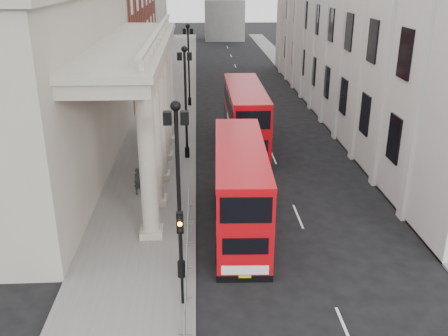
# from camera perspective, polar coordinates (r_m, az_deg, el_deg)

# --- Properties ---
(sidewalk_west) EXTENTS (6.00, 140.00, 0.12)m
(sidewalk_west) POSITION_cam_1_polar(r_m,az_deg,el_deg) (47.71, -6.91, 5.27)
(sidewalk_west) COLOR slate
(sidewalk_west) RESTS_ON ground
(sidewalk_east) EXTENTS (3.00, 140.00, 0.12)m
(sidewalk_east) POSITION_cam_1_polar(r_m,az_deg,el_deg) (49.38, 12.65, 5.46)
(sidewalk_east) COLOR slate
(sidewalk_east) RESTS_ON ground
(kerb) EXTENTS (0.20, 140.00, 0.14)m
(kerb) POSITION_cam_1_polar(r_m,az_deg,el_deg) (47.59, -3.35, 5.36)
(kerb) COLOR slate
(kerb) RESTS_ON ground
(portico_building) EXTENTS (9.00, 28.00, 12.00)m
(portico_building) POSITION_cam_1_polar(r_m,az_deg,el_deg) (36.16, -20.59, 8.55)
(portico_building) COLOR #A19A87
(portico_building) RESTS_ON ground
(lamp_post_south) EXTENTS (1.05, 0.44, 8.32)m
(lamp_post_south) POSITION_cam_1_polar(r_m,az_deg,el_deg) (21.44, -5.25, -1.52)
(lamp_post_south) COLOR black
(lamp_post_south) RESTS_ON sidewalk_west
(lamp_post_mid) EXTENTS (1.05, 0.44, 8.32)m
(lamp_post_mid) POSITION_cam_1_polar(r_m,az_deg,el_deg) (36.70, -4.41, 8.28)
(lamp_post_mid) COLOR black
(lamp_post_mid) RESTS_ON sidewalk_west
(lamp_post_north) EXTENTS (1.05, 0.44, 8.32)m
(lamp_post_north) POSITION_cam_1_polar(r_m,az_deg,el_deg) (52.40, -4.07, 12.27)
(lamp_post_north) COLOR black
(lamp_post_north) RESTS_ON sidewalk_west
(traffic_light) EXTENTS (0.28, 0.33, 4.30)m
(traffic_light) POSITION_cam_1_polar(r_m,az_deg,el_deg) (20.43, -4.98, -8.40)
(traffic_light) COLOR black
(traffic_light) RESTS_ON sidewalk_west
(crowd_barriers) EXTENTS (0.50, 18.75, 1.10)m
(crowd_barriers) POSITION_cam_1_polar(r_m,az_deg,el_deg) (21.94, -4.35, -13.61)
(crowd_barriers) COLOR gray
(crowd_barriers) RESTS_ON sidewalk_west
(bus_near) EXTENTS (3.02, 10.96, 4.69)m
(bus_near) POSITION_cam_1_polar(r_m,az_deg,el_deg) (27.00, 1.85, -2.11)
(bus_near) COLOR #BF080F
(bus_near) RESTS_ON ground
(bus_far) EXTENTS (2.81, 11.42, 4.93)m
(bus_far) POSITION_cam_1_polar(r_m,az_deg,el_deg) (39.89, 2.44, 5.94)
(bus_far) COLOR #AC070E
(bus_far) RESTS_ON ground
(pedestrian_a) EXTENTS (0.75, 0.68, 1.71)m
(pedestrian_a) POSITION_cam_1_polar(r_m,az_deg,el_deg) (31.88, -9.74, -1.50)
(pedestrian_a) COLOR black
(pedestrian_a) RESTS_ON sidewalk_west
(pedestrian_b) EXTENTS (0.86, 0.70, 1.67)m
(pedestrian_b) POSITION_cam_1_polar(r_m,az_deg,el_deg) (36.58, -8.42, 1.59)
(pedestrian_b) COLOR #2A2521
(pedestrian_b) RESTS_ON sidewalk_west
(pedestrian_c) EXTENTS (0.96, 0.70, 1.81)m
(pedestrian_c) POSITION_cam_1_polar(r_m,az_deg,el_deg) (39.70, -8.75, 3.28)
(pedestrian_c) COLOR black
(pedestrian_c) RESTS_ON sidewalk_west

